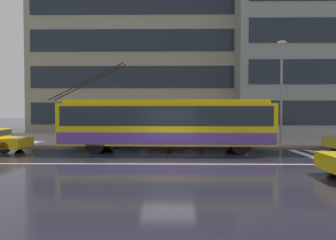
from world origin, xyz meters
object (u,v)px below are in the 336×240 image
object	(u,v)px
pedestrian_approaching_curb	(135,127)
pedestrian_waiting_by_pole	(168,118)
pedestrian_walking_past	(161,118)
street_lamp	(281,83)
trolleybus	(166,123)
pedestrian_at_shelter	(202,118)
bus_shelter	(167,113)

from	to	relation	value
pedestrian_approaching_curb	pedestrian_waiting_by_pole	xyz separation A→B (m)	(2.38, -1.98, 0.66)
pedestrian_walking_past	street_lamp	world-z (taller)	street_lamp
trolleybus	pedestrian_waiting_by_pole	world-z (taller)	trolleybus
pedestrian_at_shelter	pedestrian_waiting_by_pole	bearing A→B (deg)	-137.73
pedestrian_approaching_curb	street_lamp	size ratio (longest dim) A/B	0.25
pedestrian_approaching_curb	street_lamp	distance (m)	10.19
pedestrian_approaching_curb	street_lamp	xyz separation A→B (m)	(9.59, -1.83, 2.92)
trolleybus	bus_shelter	world-z (taller)	trolleybus
pedestrian_at_shelter	trolleybus	bearing A→B (deg)	-118.74
pedestrian_at_shelter	pedestrian_waiting_by_pole	distance (m)	3.24
pedestrian_waiting_by_pole	street_lamp	world-z (taller)	street_lamp
pedestrian_waiting_by_pole	street_lamp	distance (m)	7.55
pedestrian_waiting_by_pole	street_lamp	size ratio (longest dim) A/B	0.31
pedestrian_waiting_by_pole	bus_shelter	bearing A→B (deg)	94.21
pedestrian_at_shelter	street_lamp	distance (m)	5.70
trolleybus	bus_shelter	distance (m)	3.47
pedestrian_at_shelter	street_lamp	xyz separation A→B (m)	(4.81, -2.03, 2.31)
trolleybus	pedestrian_waiting_by_pole	distance (m)	2.31
bus_shelter	street_lamp	xyz separation A→B (m)	(7.29, -0.98, 1.95)
bus_shelter	street_lamp	size ratio (longest dim) A/B	0.60
pedestrian_waiting_by_pole	trolleybus	bearing A→B (deg)	-91.41
trolleybus	street_lamp	xyz separation A→B (m)	(7.26, 2.45, 2.45)
pedestrian_walking_past	pedestrian_approaching_curb	bearing A→B (deg)	-179.19
bus_shelter	pedestrian_at_shelter	bearing A→B (deg)	22.86
bus_shelter	pedestrian_at_shelter	world-z (taller)	bus_shelter
bus_shelter	pedestrian_walking_past	size ratio (longest dim) A/B	1.94
pedestrian_at_shelter	street_lamp	size ratio (longest dim) A/B	0.29
pedestrian_at_shelter	pedestrian_waiting_by_pole	world-z (taller)	pedestrian_waiting_by_pole
bus_shelter	pedestrian_walking_past	xyz separation A→B (m)	(-0.47, 0.88, -0.32)
pedestrian_approaching_curb	street_lamp	bearing A→B (deg)	-10.83
pedestrian_waiting_by_pole	street_lamp	bearing A→B (deg)	1.20
street_lamp	pedestrian_at_shelter	bearing A→B (deg)	157.11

